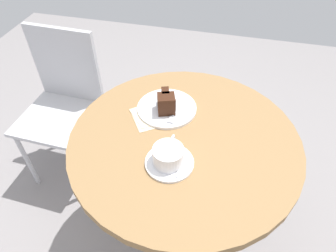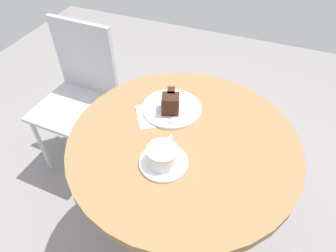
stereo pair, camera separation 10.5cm
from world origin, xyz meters
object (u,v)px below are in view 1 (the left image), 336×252
coffee_cup (168,155)px  teaspoon (179,169)px  cake_slice (166,103)px  fork (174,114)px  cafe_chair (63,97)px  napkin (151,115)px  cake_plate (167,108)px  saucer (169,162)px

coffee_cup → teaspoon: (-0.02, -0.04, -0.03)m
teaspoon → cake_slice: cake_slice is taller
teaspoon → fork: fork is taller
teaspoon → cafe_chair: size_ratio=0.12×
cake_slice → napkin: (-0.04, 0.05, -0.04)m
cake_plate → cake_slice: 0.04m
cake_plate → napkin: 0.07m
napkin → saucer: bearing=-149.1°
cake_slice → teaspoon: bearing=-157.8°
coffee_cup → fork: (0.22, 0.03, -0.03)m
teaspoon → cafe_chair: bearing=-122.7°
coffee_cup → saucer: bearing=-114.1°
teaspoon → cake_plate: teaspoon is taller
teaspoon → cafe_chair: cafe_chair is taller
fork → cake_slice: bearing=-116.6°
cafe_chair → fork: bearing=-18.2°
cake_slice → cafe_chair: bearing=70.3°
saucer → cake_slice: bearing=16.3°
saucer → fork: bearing=9.4°
coffee_cup → fork: coffee_cup is taller
teaspoon → fork: 0.26m
fork → cafe_chair: (0.24, 0.65, -0.23)m
cake_slice → fork: 0.05m
napkin → cafe_chair: cafe_chair is taller
saucer → fork: fork is taller
coffee_cup → cafe_chair: cafe_chair is taller
teaspoon → napkin: 0.28m
teaspoon → cake_slice: bearing=-156.5°
coffee_cup → napkin: 0.24m
coffee_cup → napkin: coffee_cup is taller
cake_plate → cafe_chair: (0.20, 0.61, -0.22)m
cake_plate → cake_slice: size_ratio=2.17×
cafe_chair → coffee_cup: bearing=-32.1°
coffee_cup → cake_plate: bearing=15.0°
napkin → cake_plate: bearing=-44.6°
teaspoon → saucer: bearing=-119.4°
saucer → teaspoon: 0.04m
saucer → cake_plate: bearing=15.7°
teaspoon → cake_slice: size_ratio=0.91×
teaspoon → napkin: size_ratio=0.51×
cake_plate → fork: bearing=-134.7°
cafe_chair → napkin: bearing=-22.5°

